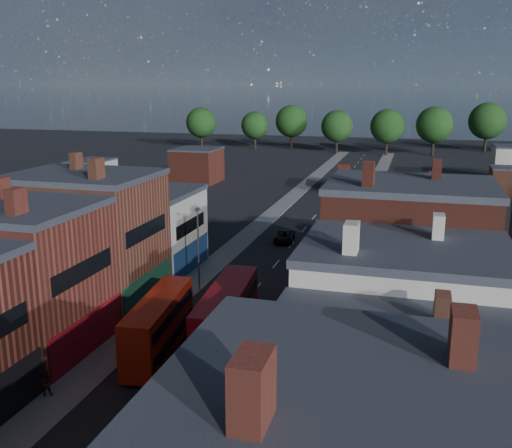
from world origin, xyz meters
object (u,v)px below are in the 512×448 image
Objects in this scene: bus_2 at (344,179)px; car_3 at (320,228)px; car_2 at (284,237)px; ped_1 at (46,382)px; bus_1 at (227,318)px; bus_0 at (159,325)px; ped_3 at (275,349)px.

car_3 is at bearing -96.29° from bus_2.
ped_1 reaches higher than car_2.
car_2 is 40.49m from ped_1.
bus_1 is at bearing -155.99° from ped_1.
bus_0 is 32.84m from car_2.
car_2 reaches higher than car_3.
bus_0 is at bearing -101.71° from bus_2.
bus_0 is at bearing -99.00° from car_2.
car_3 is at bearing -124.27° from ped_1.
bus_0 reaches higher than ped_3.
car_2 is 32.06m from ped_3.
bus_1 reaches higher than ped_3.
bus_1 reaches higher than car_2.
bus_0 is at bearing -160.63° from bus_1.
car_3 is (0.97, 36.36, -1.96)m from bus_1.
car_3 is (5.48, 38.41, -1.70)m from bus_0.
bus_0 is 8.60m from ped_3.
bus_2 is at bearing 22.88° from ped_3.
car_2 is at bearing 89.94° from bus_1.
bus_0 is at bearing -104.17° from car_3.
ped_3 is (8.37, 1.38, -1.42)m from bus_0.
bus_1 reaches higher than ped_1.
bus_2 reaches higher than car_2.
bus_2 reaches higher than bus_0.
bus_1 is 67.61m from bus_2.
bus_2 is 77.45m from ped_1.
ped_1 is 1.05× the size of ped_3.
ped_3 is at bearing -84.02° from car_2.
bus_1 is at bearing -97.58° from car_3.
ped_1 is (-9.95, -45.66, 0.32)m from car_3.
bus_2 is at bearing 79.57° from bus_0.
bus_1 is 6.56× the size of ped_1.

